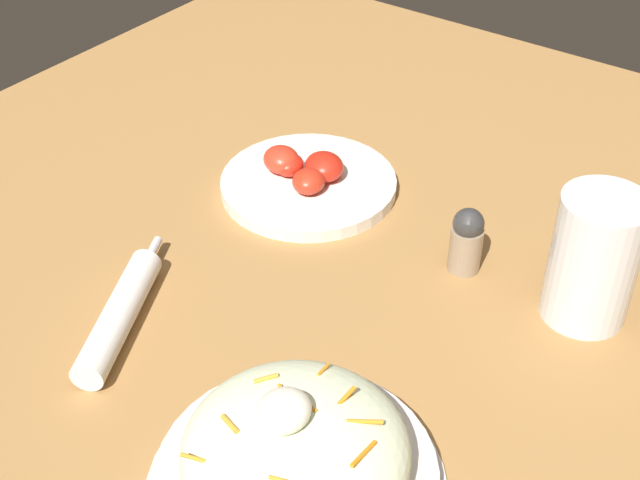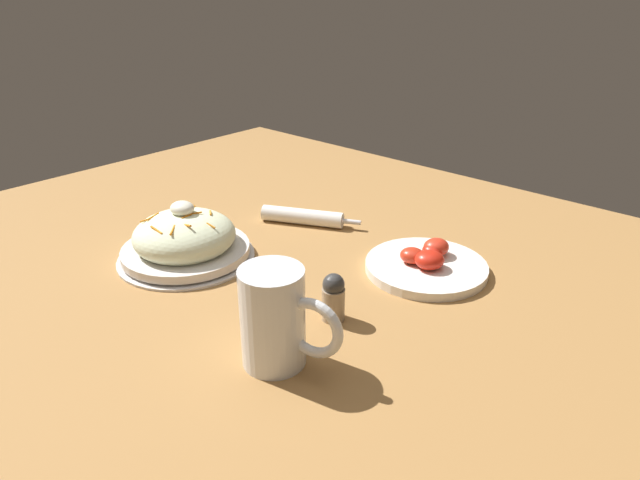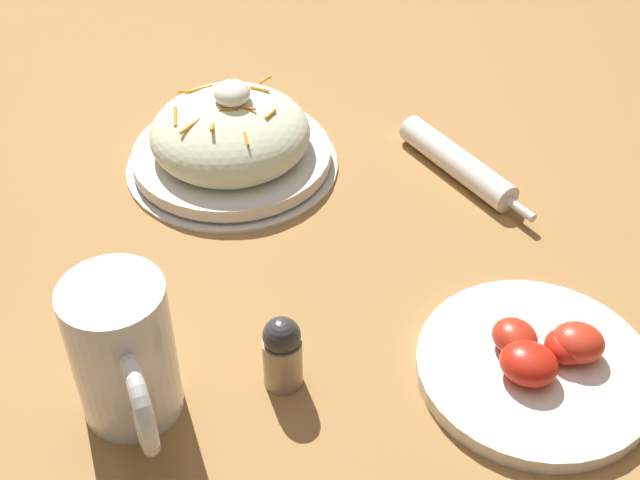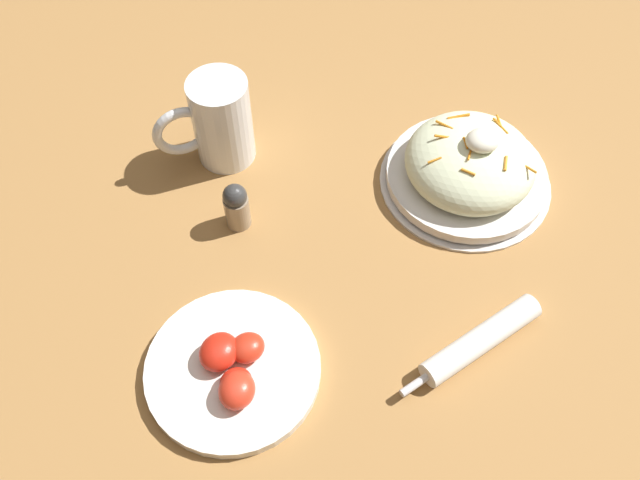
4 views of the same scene
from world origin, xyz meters
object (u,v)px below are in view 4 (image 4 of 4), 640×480
salad_plate (469,168)px  napkin_roll (480,340)px  tomato_plate (233,368)px  beer_mug (220,124)px  salt_shaker (236,206)px

salad_plate → napkin_roll: salad_plate is taller
salad_plate → tomato_plate: (-0.33, -0.23, -0.02)m
beer_mug → napkin_roll: beer_mug is taller
salad_plate → beer_mug: (-0.32, 0.10, 0.03)m
napkin_roll → salt_shaker: bearing=140.5°
salt_shaker → beer_mug: bearing=95.0°
beer_mug → napkin_roll: 0.44m
tomato_plate → salt_shaker: bearing=84.4°
beer_mug → salt_shaker: (0.01, -0.12, -0.02)m
beer_mug → salt_shaker: beer_mug is taller
tomato_plate → salt_shaker: size_ratio=2.79×
beer_mug → napkin_roll: (0.27, -0.34, -0.04)m
salad_plate → tomato_plate: salad_plate is taller
salad_plate → beer_mug: bearing=162.8°
salad_plate → tomato_plate: 0.41m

